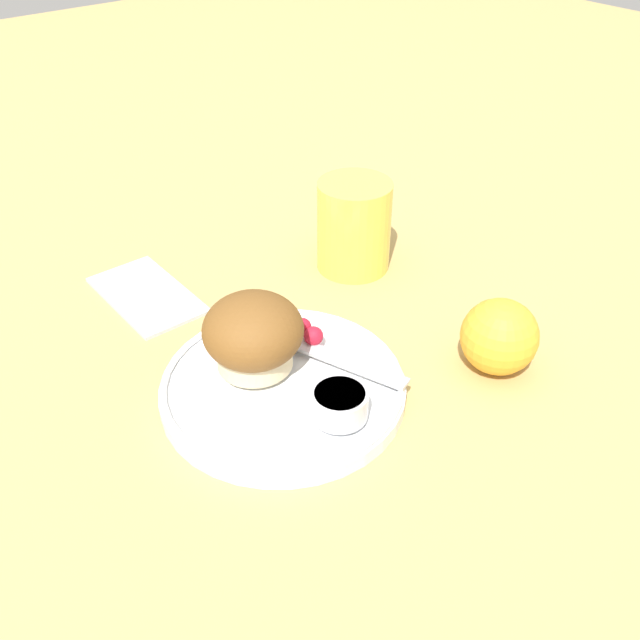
% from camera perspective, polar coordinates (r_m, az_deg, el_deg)
% --- Properties ---
extents(ground_plane, '(3.00, 3.00, 0.00)m').
position_cam_1_polar(ground_plane, '(0.63, -0.62, -6.18)').
color(ground_plane, tan).
extents(plate, '(0.21, 0.21, 0.02)m').
position_cam_1_polar(plate, '(0.62, -2.97, -5.35)').
color(plate, white).
rests_on(plate, ground_plane).
extents(muffin, '(0.09, 0.09, 0.07)m').
position_cam_1_polar(muffin, '(0.61, -5.35, -1.18)').
color(muffin, beige).
rests_on(muffin, plate).
extents(cream_ramekin, '(0.05, 0.05, 0.02)m').
position_cam_1_polar(cream_ramekin, '(0.57, 1.57, -6.63)').
color(cream_ramekin, silver).
rests_on(cream_ramekin, plate).
extents(berry_pair, '(0.04, 0.02, 0.02)m').
position_cam_1_polar(berry_pair, '(0.65, -0.99, -0.93)').
color(berry_pair, '#B7192D').
rests_on(berry_pair, plate).
extents(butter_knife, '(0.18, 0.08, 0.00)m').
position_cam_1_polar(butter_knife, '(0.64, -0.38, -2.45)').
color(butter_knife, '#B7B7BC').
rests_on(butter_knife, plate).
extents(orange_fruit, '(0.07, 0.07, 0.07)m').
position_cam_1_polar(orange_fruit, '(0.65, 14.15, -1.30)').
color(orange_fruit, '#F4A82D').
rests_on(orange_fruit, ground_plane).
extents(juice_glass, '(0.08, 0.08, 0.10)m').
position_cam_1_polar(juice_glass, '(0.78, 2.73, 7.52)').
color(juice_glass, '#EAD14C').
rests_on(juice_glass, ground_plane).
extents(folded_napkin, '(0.14, 0.07, 0.01)m').
position_cam_1_polar(folded_napkin, '(0.77, -13.71, 2.07)').
color(folded_napkin, '#B2BCCC').
rests_on(folded_napkin, ground_plane).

